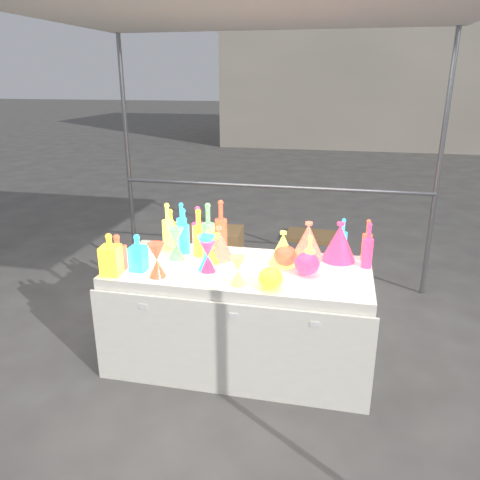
% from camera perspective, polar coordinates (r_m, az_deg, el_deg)
% --- Properties ---
extents(ground, '(80.00, 80.00, 0.00)m').
position_cam_1_polar(ground, '(3.61, 0.00, -14.38)').
color(ground, slate).
rests_on(ground, ground).
extents(canopy_tent, '(3.15, 3.15, 2.46)m').
position_cam_1_polar(canopy_tent, '(3.04, 0.04, 26.48)').
color(canopy_tent, gray).
rests_on(canopy_tent, ground).
extents(display_table, '(1.84, 0.83, 0.75)m').
position_cam_1_polar(display_table, '(3.41, -0.03, -9.22)').
color(display_table, white).
rests_on(display_table, ground).
extents(background_building, '(14.00, 6.00, 6.00)m').
position_cam_1_polar(background_building, '(17.30, 25.11, 20.83)').
color(background_building, '#AAA08E').
rests_on(background_building, ground).
extents(cardboard_box_closed, '(0.63, 0.48, 0.44)m').
position_cam_1_polar(cardboard_box_closed, '(5.15, -3.21, -1.04)').
color(cardboard_box_closed, olive).
rests_on(cardboard_box_closed, ground).
extents(cardboard_box_flat, '(0.71, 0.53, 0.06)m').
position_cam_1_polar(cardboard_box_flat, '(6.22, 8.71, 0.49)').
color(cardboard_box_flat, olive).
rests_on(cardboard_box_flat, ground).
extents(bottle_0, '(0.10, 0.10, 0.29)m').
position_cam_1_polar(bottle_0, '(3.70, -8.39, 1.60)').
color(bottle_0, red).
rests_on(bottle_0, display_table).
extents(bottle_1, '(0.09, 0.09, 0.34)m').
position_cam_1_polar(bottle_1, '(3.66, -7.11, 1.94)').
color(bottle_1, green).
rests_on(bottle_1, display_table).
extents(bottle_2, '(0.11, 0.11, 0.41)m').
position_cam_1_polar(bottle_2, '(3.47, -2.33, 1.64)').
color(bottle_2, orange).
rests_on(bottle_2, display_table).
extents(bottle_3, '(0.10, 0.10, 0.35)m').
position_cam_1_polar(bottle_3, '(3.51, -5.13, 1.34)').
color(bottle_3, '#1D38AA').
rests_on(bottle_3, display_table).
extents(bottle_4, '(0.10, 0.10, 0.37)m').
position_cam_1_polar(bottle_4, '(3.57, -8.78, 1.63)').
color(bottle_4, '#125771').
rests_on(bottle_4, display_table).
extents(bottle_5, '(0.12, 0.12, 0.42)m').
position_cam_1_polar(bottle_5, '(3.34, -3.89, 1.05)').
color(bottle_5, '#B824AE').
rests_on(bottle_5, display_table).
extents(bottle_6, '(0.10, 0.10, 0.35)m').
position_cam_1_polar(bottle_6, '(3.43, -5.04, 0.95)').
color(bottle_6, red).
rests_on(bottle_6, display_table).
extents(bottle_7, '(0.10, 0.10, 0.35)m').
position_cam_1_polar(bottle_7, '(3.49, -6.85, 1.10)').
color(bottle_7, green).
rests_on(bottle_7, display_table).
extents(decanter_0, '(0.13, 0.13, 0.29)m').
position_cam_1_polar(decanter_0, '(3.20, -15.54, -1.68)').
color(decanter_0, red).
rests_on(decanter_0, display_table).
extents(decanter_1, '(0.10, 0.10, 0.25)m').
position_cam_1_polar(decanter_1, '(3.30, -14.68, -1.38)').
color(decanter_1, orange).
rests_on(decanter_1, display_table).
extents(decanter_2, '(0.11, 0.11, 0.26)m').
position_cam_1_polar(decanter_2, '(3.23, -12.37, -1.49)').
color(decanter_2, green).
rests_on(decanter_2, display_table).
extents(hourglass_0, '(0.13, 0.13, 0.23)m').
position_cam_1_polar(hourglass_0, '(3.12, -10.10, -2.43)').
color(hourglass_0, orange).
rests_on(hourglass_0, display_table).
extents(hourglass_1, '(0.11, 0.11, 0.21)m').
position_cam_1_polar(hourglass_1, '(3.16, -3.95, -2.01)').
color(hourglass_1, '#1D38AA').
rests_on(hourglass_1, display_table).
extents(hourglass_2, '(0.11, 0.11, 0.19)m').
position_cam_1_polar(hourglass_2, '(2.95, -0.26, -3.78)').
color(hourglass_2, '#125771').
rests_on(hourglass_2, display_table).
extents(hourglass_3, '(0.12, 0.12, 0.23)m').
position_cam_1_polar(hourglass_3, '(3.40, -7.77, -0.44)').
color(hourglass_3, '#B824AE').
rests_on(hourglass_3, display_table).
extents(hourglass_4, '(0.11, 0.11, 0.22)m').
position_cam_1_polar(hourglass_4, '(3.30, -3.48, -1.07)').
color(hourglass_4, red).
rests_on(hourglass_4, display_table).
extents(hourglass_5, '(0.13, 0.13, 0.24)m').
position_cam_1_polar(hourglass_5, '(3.18, -4.09, -1.59)').
color(hourglass_5, green).
rests_on(hourglass_5, display_table).
extents(globe_0, '(0.16, 0.16, 0.13)m').
position_cam_1_polar(globe_0, '(2.92, 3.76, -4.83)').
color(globe_0, red).
rests_on(globe_0, display_table).
extents(globe_2, '(0.19, 0.19, 0.13)m').
position_cam_1_polar(globe_2, '(3.27, 5.53, -2.11)').
color(globe_2, orange).
rests_on(globe_2, display_table).
extents(globe_3, '(0.21, 0.21, 0.14)m').
position_cam_1_polar(globe_3, '(3.14, 8.16, -3.05)').
color(globe_3, '#1D38AA').
rests_on(globe_3, display_table).
extents(lampshade_0, '(0.25, 0.25, 0.24)m').
position_cam_1_polar(lampshade_0, '(3.38, -2.57, -0.32)').
color(lampshade_0, yellow).
rests_on(lampshade_0, display_table).
extents(lampshade_1, '(0.30, 0.30, 0.28)m').
position_cam_1_polar(lampshade_1, '(3.41, 8.30, -0.03)').
color(lampshade_1, yellow).
rests_on(lampshade_1, display_table).
extents(lampshade_2, '(0.30, 0.30, 0.29)m').
position_cam_1_polar(lampshade_2, '(3.41, 12.04, -0.17)').
color(lampshade_2, '#1D38AA').
rests_on(lampshade_2, display_table).
extents(lampshade_3, '(0.25, 0.25, 0.24)m').
position_cam_1_polar(lampshade_3, '(3.29, 5.25, -0.95)').
color(lampshade_3, '#125771').
rests_on(lampshade_3, display_table).
extents(bottle_8, '(0.09, 0.09, 0.29)m').
position_cam_1_polar(bottle_8, '(3.48, 12.41, 0.28)').
color(bottle_8, green).
rests_on(bottle_8, display_table).
extents(bottle_9, '(0.07, 0.07, 0.31)m').
position_cam_1_polar(bottle_9, '(3.45, 15.23, -0.01)').
color(bottle_9, orange).
rests_on(bottle_9, display_table).
extents(bottle_10, '(0.10, 0.10, 0.32)m').
position_cam_1_polar(bottle_10, '(3.32, 15.34, -0.61)').
color(bottle_10, '#1D38AA').
rests_on(bottle_10, display_table).
extents(bottle_11, '(0.06, 0.06, 0.27)m').
position_cam_1_polar(bottle_11, '(3.14, 8.47, -1.79)').
color(bottle_11, '#125771').
rests_on(bottle_11, display_table).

